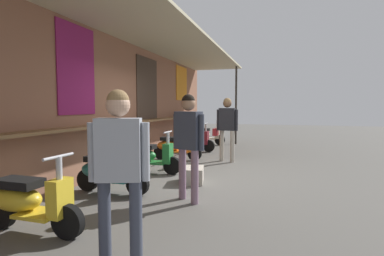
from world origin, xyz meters
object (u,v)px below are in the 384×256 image
Objects in this scene: shopper_browsing at (188,135)px; scooter_cream at (205,135)px; scooter_teal at (108,171)px; scooter_maroon at (192,140)px; scooter_orange at (175,146)px; scooter_yellow at (27,201)px; shopper_passing at (119,158)px; scooter_green at (148,156)px; shopper_with_handbag at (227,123)px; merchandise_crate at (192,175)px.

scooter_cream is at bearing -149.47° from shopper_browsing.
scooter_teal is 5.12m from scooter_maroon.
scooter_cream is at bearing 85.92° from scooter_orange.
scooter_yellow is 1.00× the size of scooter_orange.
scooter_orange is 5.70m from shopper_passing.
scooter_green is 3.46m from scooter_maroon.
scooter_green is at bearing -119.90° from shopper_browsing.
shopper_with_handbag is at bearing -46.90° from scooter_maroon.
scooter_green reaches higher than merchandise_crate.
merchandise_crate is (-2.29, -1.20, -0.24)m from scooter_orange.
scooter_yellow is at bearing 157.06° from merchandise_crate.
scooter_green is at bearing -90.03° from scooter_maroon.
scooter_orange is at bearing -90.03° from scooter_maroon.
shopper_browsing is at bearing -73.86° from scooter_maroon.
scooter_orange is at bearing 89.66° from scooter_green.
scooter_green is at bearing 90.72° from scooter_yellow.
merchandise_crate is (-5.85, -1.20, -0.24)m from scooter_cream.
shopper_with_handbag is (0.15, -1.46, 0.69)m from scooter_orange.
shopper_with_handbag is (-3.41, -1.46, 0.69)m from scooter_cream.
scooter_orange is 1.00× the size of scooter_cream.
shopper_browsing reaches higher than scooter_orange.
scooter_green and scooter_cream have the same top height.
scooter_cream is at bearing 89.67° from scooter_green.
scooter_maroon is 2.24m from shopper_with_handbag.
scooter_teal is at bearing -90.33° from scooter_green.
shopper_passing is at bearing -54.01° from scooter_teal.
shopper_passing is (-5.48, -1.45, 0.65)m from scooter_orange.
scooter_maroon is 0.80× the size of shopper_with_handbag.
shopper_with_handbag is at bearing 1.78° from scooter_orange.
shopper_passing is (-2.04, 0.04, -0.03)m from shopper_browsing.
merchandise_crate is at bearing -14.83° from shopper_passing.
scooter_green is 2.34m from shopper_browsing.
shopper_browsing is 1.02× the size of shopper_passing.
shopper_passing is at bearing -78.58° from scooter_maroon.
shopper_browsing is at bearing -20.35° from shopper_passing.
scooter_cream is 7.18m from shopper_browsing.
shopper_browsing is (-7.00, -1.49, 0.67)m from scooter_cream.
scooter_orange is (5.14, -0.00, 0.00)m from scooter_yellow.
shopper_browsing is 1.49m from merchandise_crate.
shopper_with_handbag is at bearing -160.99° from shopper_browsing.
shopper_passing is at bearing -175.52° from merchandise_crate.
merchandise_crate is (-2.44, 0.25, -0.93)m from shopper_with_handbag.
scooter_teal and scooter_cream have the same top height.
scooter_yellow is 2.51× the size of merchandise_crate.
scooter_yellow is 3.10m from merchandise_crate.
merchandise_crate is at bearing 43.74° from scooter_teal.
scooter_teal is 1.00× the size of scooter_orange.
scooter_orange and scooter_maroon have the same top height.
scooter_cream is at bearing 90.87° from scooter_teal.
scooter_orange is at bearing -4.44° from shopper_passing.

